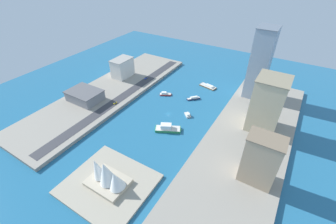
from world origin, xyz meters
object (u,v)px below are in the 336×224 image
Objects in this scene: office_block_beige at (267,104)px; traffic_light_waterfront at (138,87)px; taxi_yellow_cab at (115,103)px; ferry_green_doubledeck at (167,128)px; yacht_sleek_gray at (188,115)px; apartment_midrise_tan at (261,160)px; hatchback_blue at (146,78)px; barge_flat_brown at (208,86)px; tugboat_red at (165,94)px; warehouse_low_gray at (85,95)px; hotel_broad_white at (122,68)px; tower_tall_glass at (260,64)px; opera_landmark at (107,176)px; patrol_launch_navy at (193,98)px.

office_block_beige is 143.66m from traffic_light_waterfront.
ferry_green_doubledeck is at bearing 176.08° from taxi_yellow_cab.
yacht_sleek_gray is at bearing 13.38° from office_block_beige.
hatchback_blue is (162.51, -87.81, -19.10)m from apartment_midrise_tan.
yacht_sleek_gray reaches higher than barge_flat_brown.
taxi_yellow_cab is (156.75, -21.89, -19.12)m from apartment_midrise_tan.
barge_flat_brown is 88.13m from traffic_light_waterfront.
barge_flat_brown is at bearing -127.17° from taxi_yellow_cab.
office_block_beige is at bearing -177.44° from traffic_light_waterfront.
tugboat_red is 91.27m from warehouse_low_gray.
hotel_broad_white is 0.55× the size of office_block_beige.
apartment_midrise_tan reaches higher than taxi_yellow_cab.
hotel_broad_white is (107.05, 37.04, 14.41)m from barge_flat_brown.
barge_flat_brown is at bearing -90.07° from ferry_green_doubledeck.
barge_flat_brown is at bearing -53.37° from apartment_midrise_tan.
apartment_midrise_tan is at bearing 176.75° from warehouse_low_gray.
tugboat_red reaches higher than barge_flat_brown.
hotel_broad_white is at bearing 14.82° from tower_tall_glass.
tower_tall_glass reaches higher than barge_flat_brown.
hatchback_blue is at bearing -22.64° from tugboat_red.
taxi_yellow_cab reaches higher than yacht_sleek_gray.
hotel_broad_white is 171.59m from opera_landmark.
office_block_beige reaches higher than tugboat_red.
yacht_sleek_gray is (-5.80, 67.59, 0.12)m from barge_flat_brown.
hotel_broad_white reaches higher than patrol_launch_navy.
hatchback_blue reaches higher than tugboat_red.
traffic_light_waterfront is (66.56, 57.39, 6.61)m from barge_flat_brown.
ferry_green_doubledeck reaches higher than hatchback_blue.
taxi_yellow_cab is (70.81, -4.85, 1.93)m from ferry_green_doubledeck.
tower_tall_glass is (-53.42, -103.79, 39.53)m from ferry_green_doubledeck.
ferry_green_doubledeck is 93.05m from office_block_beige.
tugboat_red is 0.38× the size of warehouse_low_gray.
opera_landmark is at bearing 126.87° from hotel_broad_white.
opera_landmark is (79.46, 123.20, -18.79)m from office_block_beige.
tugboat_red is 48.03m from yacht_sleek_gray.
hatchback_blue is at bearing -28.38° from apartment_midrise_tan.
apartment_midrise_tan reaches higher than hotel_broad_white.
barge_flat_brown is at bearing -34.12° from office_block_beige.
office_block_beige is (-75.34, 51.05, 28.16)m from barge_flat_brown.
barge_flat_brown is 35.63m from patrol_launch_navy.
patrol_launch_navy reaches higher than barge_flat_brown.
tower_tall_glass is (32.52, -120.83, 18.48)m from apartment_midrise_tan.
tower_tall_glass is at bearing -165.18° from hotel_broad_white.
warehouse_low_gray is at bearing 70.15° from hatchback_blue.
hotel_broad_white is 183.44m from office_block_beige.
tower_tall_glass is at bearing -141.47° from taxi_yellow_cab.
taxi_yellow_cab is (67.72, 58.07, 3.00)m from patrol_launch_navy.
tugboat_red reaches higher than patrol_launch_navy.
office_block_beige is 154.34m from taxi_yellow_cab.
tugboat_red is 0.47× the size of opera_landmark.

